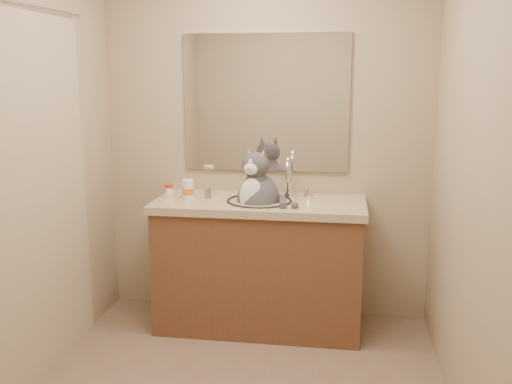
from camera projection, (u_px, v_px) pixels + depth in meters
room at (230, 172)px, 2.62m from camera, size 2.22×2.52×2.42m
vanity at (260, 261)px, 3.71m from camera, size 1.34×0.59×1.12m
mirror at (266, 103)px, 3.76m from camera, size 1.10×0.02×0.90m
shower_curtain at (32, 196)px, 2.91m from camera, size 0.02×1.30×1.93m
cat at (258, 198)px, 3.61m from camera, size 0.38×0.41×0.56m
pill_bottle_redcap at (169, 191)px, 3.68m from camera, size 0.06×0.06×0.09m
pill_bottle_orange at (188, 190)px, 3.66m from camera, size 0.08×0.08×0.13m
grey_canister at (208, 193)px, 3.69m from camera, size 0.05×0.05×0.06m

